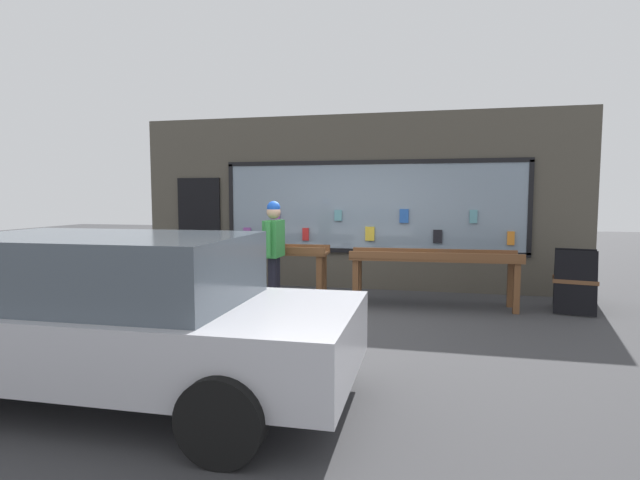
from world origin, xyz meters
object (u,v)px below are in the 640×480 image
object	(u,v)px
small_dog	(241,293)
parked_car	(104,312)
person_browsing	(274,246)
display_table_right	(434,262)
display_table_left	(252,256)
sandwich_board_sign	(575,280)

from	to	relation	value
small_dog	parked_car	distance (m)	3.45
person_browsing	display_table_right	bearing A→B (deg)	-75.65
display_table_right	person_browsing	size ratio (longest dim) A/B	1.57
person_browsing	small_dog	size ratio (longest dim) A/B	3.33
display_table_left	small_dog	distance (m)	0.95
person_browsing	sandwich_board_sign	world-z (taller)	person_browsing
sandwich_board_sign	parked_car	xyz separation A→B (m)	(-4.84, -4.42, 0.27)
display_table_left	parked_car	bearing A→B (deg)	-86.67
display_table_left	display_table_right	distance (m)	3.01
display_table_right	small_dog	distance (m)	3.04
person_browsing	display_table_left	bearing A→B (deg)	44.64
small_dog	display_table_left	bearing A→B (deg)	35.67
small_dog	sandwich_board_sign	distance (m)	5.08
small_dog	sandwich_board_sign	world-z (taller)	sandwich_board_sign
sandwich_board_sign	display_table_right	bearing A→B (deg)	-162.82
person_browsing	parked_car	size ratio (longest dim) A/B	0.38
display_table_left	sandwich_board_sign	bearing A→B (deg)	2.25
display_table_right	sandwich_board_sign	size ratio (longest dim) A/B	2.81
small_dog	parked_car	world-z (taller)	parked_car
parked_car	person_browsing	bearing A→B (deg)	83.65
person_browsing	parked_car	xyz separation A→B (m)	(-0.34, -3.62, -0.23)
small_dog	person_browsing	bearing A→B (deg)	-38.47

